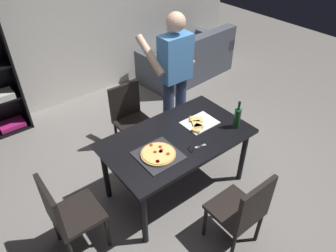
{
  "coord_description": "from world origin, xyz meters",
  "views": [
    {
      "loc": [
        -1.59,
        -1.89,
        2.75
      ],
      "look_at": [
        0.0,
        0.15,
        0.8
      ],
      "focal_mm": 33.01,
      "sensor_mm": 36.0,
      "label": 1
    }
  ],
  "objects": [
    {
      "name": "pepperoni_pizza_on_tray",
      "position": [
        -0.32,
        -0.11,
        0.77
      ],
      "size": [
        0.4,
        0.4,
        0.04
      ],
      "color": "#2D2D33",
      "rests_on": "dining_table"
    },
    {
      "name": "back_wall",
      "position": [
        0.0,
        2.6,
        1.4
      ],
      "size": [
        6.4,
        0.1,
        2.8
      ],
      "primitive_type": "cube",
      "color": "silver",
      "rests_on": "ground_plane"
    },
    {
      "name": "pizza_slices_on_towel",
      "position": [
        0.32,
        0.02,
        0.76
      ],
      "size": [
        0.36,
        0.28,
        0.03
      ],
      "color": "white",
      "rests_on": "dining_table"
    },
    {
      "name": "kitchen_scissors",
      "position": [
        0.01,
        -0.25,
        0.76
      ],
      "size": [
        0.2,
        0.1,
        0.01
      ],
      "color": "silver",
      "rests_on": "dining_table"
    },
    {
      "name": "chair_far_side",
      "position": [
        0.0,
        0.93,
        0.51
      ],
      "size": [
        0.42,
        0.42,
        0.9
      ],
      "color": "black",
      "rests_on": "ground_plane"
    },
    {
      "name": "person_serving_pizza",
      "position": [
        0.53,
        0.71,
        1.0
      ],
      "size": [
        0.55,
        0.54,
        1.75
      ],
      "color": "#38476B",
      "rests_on": "ground_plane"
    },
    {
      "name": "ground_plane",
      "position": [
        0.0,
        0.0,
        0.0
      ],
      "size": [
        12.0,
        12.0,
        0.0
      ],
      "primitive_type": "plane",
      "color": "gray"
    },
    {
      "name": "couch",
      "position": [
        1.91,
        1.99,
        0.3
      ],
      "size": [
        1.76,
        0.99,
        0.85
      ],
      "color": "#4C515B",
      "rests_on": "ground_plane"
    },
    {
      "name": "chair_near_camera",
      "position": [
        -0.0,
        -0.93,
        0.51
      ],
      "size": [
        0.42,
        0.42,
        0.9
      ],
      "color": "black",
      "rests_on": "ground_plane"
    },
    {
      "name": "chair_left_end",
      "position": [
        -1.25,
        0.0,
        0.51
      ],
      "size": [
        0.42,
        0.42,
        0.9
      ],
      "color": "black",
      "rests_on": "ground_plane"
    },
    {
      "name": "wine_bottle",
      "position": [
        0.61,
        -0.26,
        0.87
      ],
      "size": [
        0.07,
        0.07,
        0.32
      ],
      "color": "#194723",
      "rests_on": "dining_table"
    },
    {
      "name": "dining_table",
      "position": [
        0.0,
        0.0,
        0.67
      ],
      "size": [
        1.52,
        0.89,
        0.75
      ],
      "color": "black",
      "rests_on": "ground_plane"
    }
  ]
}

